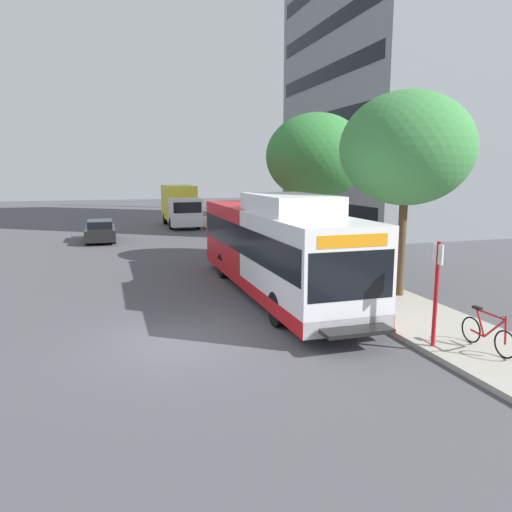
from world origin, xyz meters
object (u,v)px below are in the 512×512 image
at_px(bicycle_parked, 488,333).
at_px(street_tree_near_stop, 407,149).
at_px(parked_car_far_lane, 100,231).
at_px(bus_stop_sign_pole, 436,286).
at_px(street_tree_mid_block, 316,157).
at_px(transit_bus, 275,248).
at_px(box_truck_background, 180,205).

distance_m(bicycle_parked, street_tree_near_stop, 7.02).
xyz_separation_m(bicycle_parked, parked_car_far_lane, (-9.02, 23.19, 0.10)).
bearing_deg(street_tree_near_stop, bicycle_parked, -101.10).
height_order(bicycle_parked, parked_car_far_lane, parked_car_far_lane).
xyz_separation_m(bus_stop_sign_pole, street_tree_mid_block, (2.02, 11.72, 3.42)).
xyz_separation_m(transit_bus, box_truck_background, (0.06, 23.20, 0.04)).
height_order(transit_bus, box_truck_background, transit_bus).
distance_m(transit_bus, street_tree_near_stop, 5.55).
bearing_deg(bicycle_parked, bus_stop_sign_pole, 150.05).
bearing_deg(parked_car_far_lane, street_tree_mid_block, -47.43).
bearing_deg(box_truck_background, parked_car_far_lane, -130.72).
height_order(bus_stop_sign_pole, street_tree_near_stop, street_tree_near_stop).
height_order(street_tree_near_stop, parked_car_far_lane, street_tree_near_stop).
relative_size(bicycle_parked, box_truck_background, 0.25).
bearing_deg(parked_car_far_lane, street_tree_near_stop, -60.76).
height_order(bus_stop_sign_pole, parked_car_far_lane, bus_stop_sign_pole).
bearing_deg(street_tree_mid_block, bus_stop_sign_pole, -99.76).
height_order(transit_bus, street_tree_mid_block, street_tree_mid_block).
relative_size(street_tree_near_stop, parked_car_far_lane, 1.53).
bearing_deg(bicycle_parked, transit_bus, 112.08).
height_order(transit_bus, parked_car_far_lane, transit_bus).
bearing_deg(street_tree_mid_block, street_tree_near_stop, -89.36).
xyz_separation_m(transit_bus, street_tree_near_stop, (3.93, -1.92, 3.41)).
distance_m(transit_bus, parked_car_far_lane, 17.19).
distance_m(bus_stop_sign_pole, box_truck_background, 29.80).
bearing_deg(transit_bus, street_tree_mid_block, 53.34).
relative_size(bus_stop_sign_pole, box_truck_background, 0.37).
height_order(transit_bus, bus_stop_sign_pole, transit_bus).
bearing_deg(street_tree_near_stop, box_truck_background, 98.76).
relative_size(bus_stop_sign_pole, street_tree_near_stop, 0.38).
bearing_deg(parked_car_far_lane, bicycle_parked, -68.74).
bearing_deg(transit_bus, parked_car_far_lane, 110.88).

